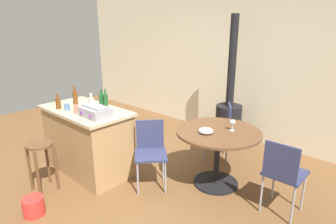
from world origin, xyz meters
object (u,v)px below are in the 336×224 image
Objects in this scene: wooden_stool at (41,157)px; bottle_2 at (102,100)px; wood_stove at (229,116)px; folding_chair_left at (283,172)px; bottle_4 at (75,97)px; kitchen_island at (88,140)px; cup_1 at (67,107)px; folding_chair_far at (150,149)px; toolbox at (95,111)px; bottle_0 at (91,104)px; bottle_1 at (58,103)px; dining_table at (218,143)px; bottle_3 at (106,100)px; cup_0 at (77,109)px; serving_bowl at (206,131)px; wine_glass at (233,123)px; plastic_bucket at (33,206)px; folding_chair_near at (221,127)px.

bottle_2 is at bearing 87.85° from wooden_stool.
wood_stove is 9.05× the size of bottle_2.
bottle_4 is (-2.74, -0.82, 0.50)m from folding_chair_left.
kitchen_island is 12.24× the size of cup_1.
wooden_stool is 0.74× the size of folding_chair_far.
folding_chair_far is at bearing 37.43° from toolbox.
bottle_1 is (-0.43, -0.25, -0.01)m from bottle_0.
bottle_2 is at bearing -155.82° from dining_table.
cup_1 is at bearing -116.09° from wood_stove.
bottle_4 reaches higher than bottle_3.
serving_bowl is (1.43, 0.90, -0.19)m from cup_0.
cup_1 is at bearing -146.11° from wine_glass.
bottle_4 reaches higher than folding_chair_far.
dining_table is at bearing 59.17° from plastic_bucket.
bottle_2 is (-0.09, 0.23, -0.00)m from bottle_0.
bottle_3 is at bearing -152.47° from wine_glass.
folding_chair_far is 1.10m from wine_glass.
wine_glass reaches higher than wooden_stool.
wood_stove is 19.85× the size of cup_0.
bottle_1 reaches higher than folding_chair_near.
wooden_stool is 2.75× the size of plastic_bucket.
toolbox is 0.71m from bottle_4.
bottle_1 is 0.36m from cup_0.
toolbox is 1.48× the size of bottle_3.
folding_chair_left is (1.25, -0.74, 0.00)m from folding_chair_near.
folding_chair_near is 3.24× the size of bottle_4.
kitchen_island is 1.52× the size of folding_chair_left.
wooden_stool is 0.88m from toolbox.
bottle_2 is (0.34, 0.48, 0.01)m from bottle_1.
bottle_4 is 2.46× the size of cup_0.
wooden_stool is at bearing -121.69° from toolbox.
folding_chair_near is 2.21m from bottle_4.
bottle_0 is at bearing -112.06° from wood_stove.
bottle_0 is at bearing -69.14° from bottle_2.
plastic_bucket is at bearing -137.32° from folding_chair_left.
cup_0 is at bearing 84.94° from wooden_stool.
bottle_3 is at bearing 81.84° from wooden_stool.
folding_chair_far is at bearing 25.71° from cup_1.
wine_glass is (-0.75, 0.18, 0.33)m from folding_chair_left.
folding_chair_far is (0.94, 0.33, 0.04)m from kitchen_island.
serving_bowl is (1.48, 1.42, 0.33)m from wooden_stool.
toolbox is 0.27m from bottle_0.
bottle_3 reaches higher than toolbox.
wooden_stool is 2.08m from serving_bowl.
cup_0 is (-0.87, -0.49, 0.47)m from folding_chair_far.
folding_chair_near is at bearing -71.31° from wood_stove.
folding_chair_far is 2.17× the size of toolbox.
folding_chair_far is at bearing 5.73° from bottle_2.
bottle_0 is 0.49m from bottle_1.
dining_table is at bearing 30.35° from kitchen_island.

